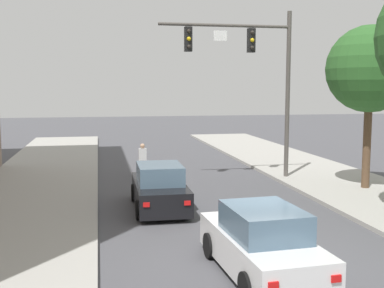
% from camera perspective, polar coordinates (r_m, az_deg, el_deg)
% --- Properties ---
extents(ground_plane, '(120.00, 120.00, 0.00)m').
position_cam_1_polar(ground_plane, '(12.37, 8.23, -13.39)').
color(ground_plane, '#4C4C51').
extents(traffic_signal_mast, '(6.02, 0.38, 7.50)m').
position_cam_1_polar(traffic_signal_mast, '(21.74, 7.31, 9.51)').
color(traffic_signal_mast, '#514C47').
rests_on(traffic_signal_mast, sidewalk_right).
extents(car_lead_black, '(1.88, 4.26, 1.60)m').
position_cam_1_polar(car_lead_black, '(16.84, -3.90, -5.34)').
color(car_lead_black, black).
rests_on(car_lead_black, ground).
extents(car_following_white, '(2.02, 4.32, 1.60)m').
position_cam_1_polar(car_following_white, '(11.14, 8.30, -11.76)').
color(car_following_white, silver).
rests_on(car_following_white, ground).
extents(pedestrian_crossing_road, '(0.36, 0.22, 1.64)m').
position_cam_1_polar(pedestrian_crossing_road, '(22.57, -5.92, -1.78)').
color(pedestrian_crossing_road, '#232847').
rests_on(pedestrian_crossing_road, ground).
extents(street_tree_second, '(3.51, 3.51, 6.60)m').
position_cam_1_polar(street_tree_second, '(20.64, 20.50, 8.34)').
color(street_tree_second, brown).
rests_on(street_tree_second, sidewalk_right).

